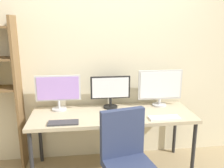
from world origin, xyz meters
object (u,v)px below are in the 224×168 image
object	(u,v)px
monitor_left	(58,90)
monitor_center	(110,90)
mouse_left_side	(106,118)
monitor_right	(160,86)
keyboard_right	(164,118)
keyboard_left	(63,123)
mouse_right_side	(139,116)
desk	(113,118)

from	to	relation	value
monitor_left	monitor_center	world-z (taller)	monitor_left
mouse_left_side	monitor_right	bearing A→B (deg)	26.50
monitor_right	keyboard_right	size ratio (longest dim) A/B	1.64
keyboard_left	mouse_right_side	world-z (taller)	mouse_right_side
keyboard_right	mouse_left_side	xyz separation A→B (m)	(-0.66, 0.07, 0.01)
desk	keyboard_left	bearing A→B (deg)	-157.67
monitor_center	mouse_right_side	size ratio (longest dim) A/B	5.16
mouse_right_side	monitor_right	bearing A→B (deg)	45.91
keyboard_left	monitor_left	bearing A→B (deg)	100.29
monitor_right	keyboard_right	bearing A→B (deg)	-100.29
keyboard_right	mouse_right_side	bearing A→B (deg)	165.65
monitor_left	keyboard_right	xyz separation A→B (m)	(1.20, -0.44, -0.24)
monitor_left	keyboard_left	world-z (taller)	monitor_left
monitor_center	keyboard_right	xyz separation A→B (m)	(0.56, -0.44, -0.22)
monitor_left	mouse_left_side	world-z (taller)	monitor_left
monitor_right	monitor_left	bearing A→B (deg)	-180.00
keyboard_left	mouse_left_side	xyz separation A→B (m)	(0.46, 0.07, 0.01)
monitor_center	mouse_left_side	world-z (taller)	monitor_center
keyboard_right	monitor_left	bearing A→B (deg)	159.77
keyboard_left	keyboard_right	distance (m)	1.12
monitor_center	mouse_left_side	xyz separation A→B (m)	(-0.10, -0.37, -0.22)
desk	keyboard_right	world-z (taller)	keyboard_right
monitor_right	mouse_left_side	distance (m)	0.86
keyboard_right	mouse_right_side	distance (m)	0.29
mouse_right_side	monitor_left	bearing A→B (deg)	158.07
monitor_center	keyboard_left	xyz separation A→B (m)	(-0.56, -0.44, -0.22)
monitor_left	mouse_right_side	xyz separation A→B (m)	(0.92, -0.37, -0.23)
mouse_right_side	mouse_left_side	bearing A→B (deg)	179.53
monitor_right	mouse_left_side	xyz separation A→B (m)	(-0.74, -0.37, -0.24)
keyboard_left	mouse_left_side	world-z (taller)	mouse_left_side
monitor_left	keyboard_left	size ratio (longest dim) A/B	1.68
mouse_right_side	desk	bearing A→B (deg)	150.55
monitor_center	desk	bearing A→B (deg)	-90.00
desk	monitor_left	xyz separation A→B (m)	(-0.64, 0.21, 0.30)
monitor_right	keyboard_left	distance (m)	1.30
desk	mouse_right_side	xyz separation A→B (m)	(0.28, -0.16, 0.07)
monitor_left	monitor_right	distance (m)	1.28
monitor_right	keyboard_left	world-z (taller)	monitor_right
monitor_left	monitor_right	bearing A→B (deg)	0.00
keyboard_left	monitor_center	bearing A→B (deg)	38.30
mouse_left_side	mouse_right_side	distance (m)	0.38
keyboard_left	mouse_right_side	bearing A→B (deg)	4.85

